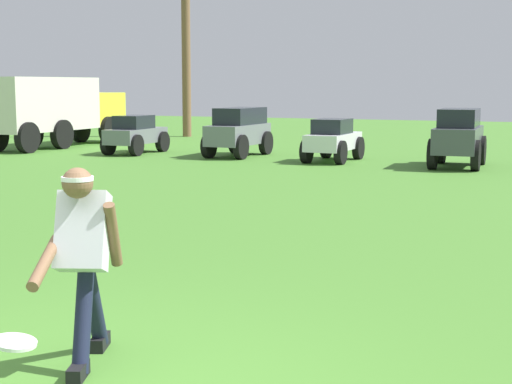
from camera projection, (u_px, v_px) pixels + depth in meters
name	position (u px, v px, depth m)	size (l,w,h in m)	color
frisbee_thrower	(84.00, 256.00, 5.41)	(0.49, 1.12, 1.42)	#191E38
frisbee_in_flight	(15.00, 342.00, 4.63)	(0.30, 0.30, 0.06)	white
parked_car_slot_a	(135.00, 134.00, 22.58)	(1.14, 2.22, 1.10)	slate
parked_car_slot_b	(239.00, 130.00, 21.71)	(1.18, 2.42, 1.34)	slate
parked_car_slot_c	(333.00, 139.00, 20.27)	(1.11, 2.21, 1.10)	silver
parked_car_slot_d	(458.00, 136.00, 18.84)	(1.26, 2.39, 1.40)	#474C51
box_truck	(57.00, 108.00, 24.83)	(1.46, 5.92, 2.20)	yellow
palm_tree_far_left	(186.00, 35.00, 29.52)	(3.05, 3.37, 6.59)	brown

